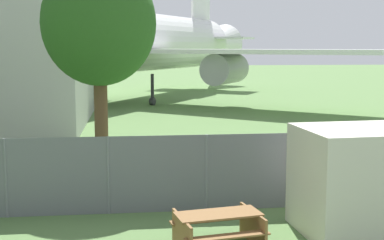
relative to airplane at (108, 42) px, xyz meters
The scene contains 4 objects.
perimeter_fence 26.49m from the airplane, 82.35° to the right, with size 56.07×0.07×2.03m.
airplane is the anchor object (origin of this frame).
picnic_bench_near_cabin 29.14m from the airplane, 83.30° to the right, with size 2.04×1.70×0.76m.
tree_near_hangar 22.45m from the airplane, 88.46° to the right, with size 3.57×3.57×6.98m.
Camera 1 is at (-1.96, -3.18, 4.29)m, focal length 50.00 mm.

